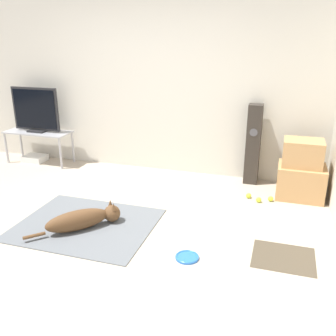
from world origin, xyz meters
TOP-DOWN VIEW (x-y plane):
  - ground_plane at (0.00, 0.00)m, footprint 12.00×12.00m
  - wall_back at (0.00, 2.10)m, footprint 8.00×0.06m
  - area_rug at (-0.03, 0.10)m, footprint 1.47×1.21m
  - dog at (-0.00, 0.02)m, footprint 0.76×0.79m
  - frisbee at (1.20, -0.20)m, footprint 0.22×0.22m
  - cardboard_box_lower at (2.22, 1.59)m, footprint 0.58×0.47m
  - cardboard_box_upper at (2.20, 1.61)m, footprint 0.48×0.38m
  - floor_speaker at (1.57, 1.93)m, footprint 0.19×0.19m
  - tv_stand at (-1.80, 1.79)m, footprint 1.06×0.42m
  - tv at (-1.80, 1.80)m, footprint 0.80×0.20m
  - tennis_ball_by_boxes at (1.88, 1.35)m, footprint 0.07×0.07m
  - tennis_ball_near_speaker at (1.60, 1.36)m, footprint 0.07×0.07m
  - tennis_ball_loose_on_carpet at (1.74, 1.27)m, footprint 0.07×0.07m
  - game_console at (-1.93, 1.81)m, footprint 0.35×0.29m
  - door_mat at (2.06, 0.08)m, footprint 0.57×0.50m

SIDE VIEW (x-z plane):
  - ground_plane at x=0.00m, z-range 0.00..0.00m
  - door_mat at x=2.06m, z-range 0.00..0.01m
  - area_rug at x=-0.03m, z-range 0.00..0.01m
  - frisbee at x=1.20m, z-range 0.00..0.03m
  - tennis_ball_by_boxes at x=1.88m, z-range 0.00..0.07m
  - tennis_ball_near_speaker at x=1.60m, z-range 0.00..0.07m
  - tennis_ball_loose_on_carpet at x=1.74m, z-range 0.00..0.07m
  - game_console at x=-1.93m, z-range 0.00..0.10m
  - dog at x=0.00m, z-range 0.00..0.24m
  - cardboard_box_lower at x=2.22m, z-range 0.00..0.42m
  - tv_stand at x=-1.80m, z-range 0.19..0.71m
  - floor_speaker at x=1.57m, z-range 0.00..1.11m
  - cardboard_box_upper at x=2.20m, z-range 0.42..0.76m
  - tv at x=-1.80m, z-range 0.51..1.21m
  - wall_back at x=0.00m, z-range 0.00..2.55m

